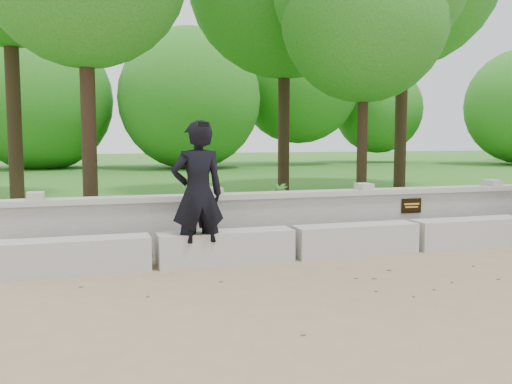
% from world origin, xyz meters
% --- Properties ---
extents(ground, '(80.00, 80.00, 0.00)m').
position_xyz_m(ground, '(0.00, 0.00, 0.00)').
color(ground, '#957F5B').
rests_on(ground, ground).
extents(lawn, '(40.00, 22.00, 0.25)m').
position_xyz_m(lawn, '(0.00, 14.00, 0.12)').
color(lawn, '#21611B').
rests_on(lawn, ground).
extents(concrete_bench, '(11.90, 0.45, 0.45)m').
position_xyz_m(concrete_bench, '(0.00, 1.90, 0.22)').
color(concrete_bench, beige).
rests_on(concrete_bench, ground).
extents(parapet_wall, '(12.50, 0.35, 0.90)m').
position_xyz_m(parapet_wall, '(0.00, 2.60, 0.46)').
color(parapet_wall, '#B5B3AB').
rests_on(parapet_wall, ground).
extents(man_main, '(0.75, 0.67, 1.98)m').
position_xyz_m(man_main, '(-3.41, 1.80, 0.99)').
color(man_main, black).
rests_on(man_main, ground).
extents(tree_near_right, '(3.45, 3.45, 5.91)m').
position_xyz_m(tree_near_right, '(0.77, 5.11, 4.43)').
color(tree_near_right, '#382619').
rests_on(tree_near_right, lawn).
extents(shrub_a, '(0.35, 0.29, 0.58)m').
position_xyz_m(shrub_a, '(-3.09, 3.89, 0.54)').
color(shrub_a, '#327628').
rests_on(shrub_a, lawn).
extents(shrub_b, '(0.28, 0.33, 0.56)m').
position_xyz_m(shrub_b, '(-1.32, 4.65, 0.53)').
color(shrub_b, '#327628').
rests_on(shrub_b, lawn).
extents(shrub_d, '(0.47, 0.48, 0.67)m').
position_xyz_m(shrub_d, '(-1.55, 3.85, 0.59)').
color(shrub_d, '#327628').
rests_on(shrub_d, lawn).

